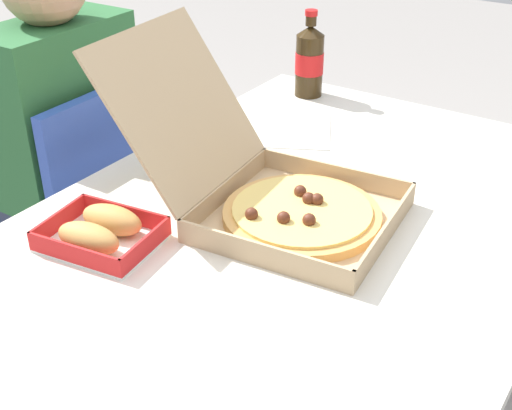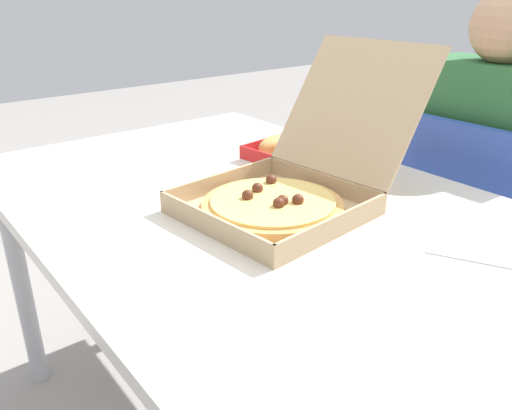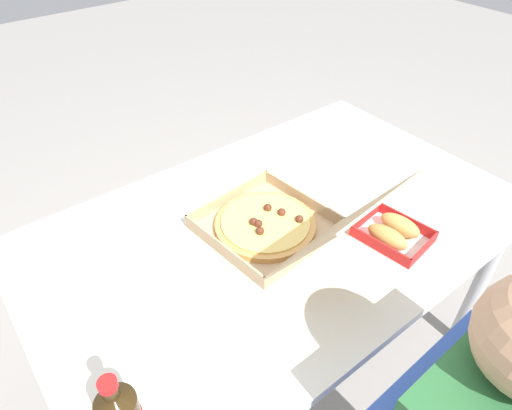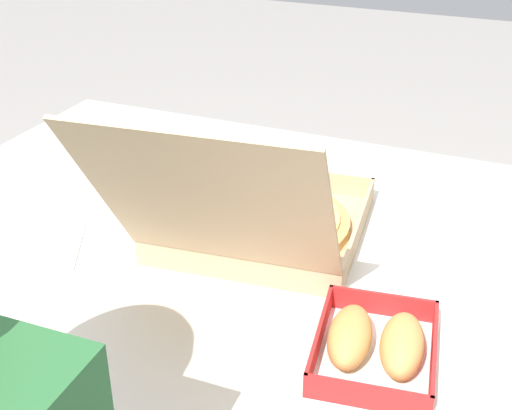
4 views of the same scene
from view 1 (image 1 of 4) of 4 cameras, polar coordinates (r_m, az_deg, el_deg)
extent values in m
cube|color=silver|center=(1.22, 2.23, -2.92)|extent=(1.44, 0.89, 0.03)
cylinder|color=#B7B7BC|center=(2.05, 2.62, 0.09)|extent=(0.05, 0.05, 0.69)
cube|color=#2D4CAD|center=(1.87, -15.89, -1.34)|extent=(0.41, 0.41, 0.04)
cube|color=#2D4CAD|center=(1.64, -12.46, 3.07)|extent=(0.36, 0.04, 0.38)
cylinder|color=#B2B2B7|center=(2.18, -14.98, -2.93)|extent=(0.03, 0.03, 0.43)
cylinder|color=#B2B2B7|center=(1.98, -8.07, -5.89)|extent=(0.03, 0.03, 0.43)
cylinder|color=#B2B2B7|center=(1.79, -15.07, -11.17)|extent=(0.03, 0.03, 0.43)
cylinder|color=#333847|center=(2.12, -16.17, -3.85)|extent=(0.09, 0.09, 0.45)
cylinder|color=#333847|center=(2.03, -19.83, -6.18)|extent=(0.09, 0.09, 0.45)
cube|color=#333847|center=(1.95, -16.30, 2.40)|extent=(0.12, 0.30, 0.10)
cube|color=#333847|center=(1.85, -20.29, 0.16)|extent=(0.12, 0.30, 0.10)
cube|color=#286033|center=(1.68, -16.03, 7.70)|extent=(0.36, 0.19, 0.42)
cube|color=tan|center=(1.24, 3.86, -1.34)|extent=(0.36, 0.36, 0.01)
cube|color=tan|center=(1.18, 10.95, -2.25)|extent=(0.32, 0.04, 0.04)
cube|color=tan|center=(1.11, 0.47, -4.15)|extent=(0.04, 0.32, 0.04)
cube|color=tan|center=(1.36, 6.69, 2.62)|extent=(0.04, 0.32, 0.04)
cube|color=tan|center=(1.29, -2.55, 1.27)|extent=(0.32, 0.04, 0.04)
cube|color=tan|center=(1.27, -6.43, 8.33)|extent=(0.34, 0.22, 0.27)
cylinder|color=tan|center=(1.23, 3.88, -0.86)|extent=(0.29, 0.29, 0.02)
cylinder|color=#EAC666|center=(1.23, 3.90, -0.38)|extent=(0.25, 0.25, 0.01)
sphere|color=#562819|center=(1.18, 2.34, -1.10)|extent=(0.02, 0.02, 0.02)
sphere|color=#562819|center=(1.27, 3.75, 1.16)|extent=(0.02, 0.02, 0.02)
sphere|color=#562819|center=(1.24, 5.19, 0.46)|extent=(0.02, 0.02, 0.02)
sphere|color=#562819|center=(1.24, 4.47, 0.54)|extent=(0.02, 0.02, 0.02)
sphere|color=#562819|center=(1.19, -0.38, -0.78)|extent=(0.02, 0.02, 0.02)
sphere|color=#562819|center=(1.18, 4.50, -1.27)|extent=(0.02, 0.02, 0.02)
cube|color=white|center=(1.21, -12.85, -3.12)|extent=(0.17, 0.21, 0.00)
cube|color=red|center=(1.15, -9.28, -3.42)|extent=(0.15, 0.03, 0.03)
cube|color=red|center=(1.25, -16.33, -1.29)|extent=(0.15, 0.03, 0.03)
cube|color=red|center=(1.15, -15.12, -4.04)|extent=(0.03, 0.19, 0.03)
cube|color=red|center=(1.24, -10.96, -0.71)|extent=(0.03, 0.19, 0.03)
ellipsoid|color=tan|center=(1.17, -13.97, -2.74)|extent=(0.07, 0.13, 0.05)
ellipsoid|color=tan|center=(1.21, -12.07, -1.23)|extent=(0.07, 0.13, 0.05)
cylinder|color=#33230F|center=(1.80, 4.52, 11.65)|extent=(0.07, 0.07, 0.16)
cone|color=#33230F|center=(1.77, 4.64, 14.48)|extent=(0.07, 0.07, 0.02)
cylinder|color=#33230F|center=(1.77, 4.67, 15.26)|extent=(0.03, 0.03, 0.02)
cylinder|color=red|center=(1.76, 4.70, 15.88)|extent=(0.03, 0.03, 0.01)
cylinder|color=red|center=(1.80, 4.53, 11.89)|extent=(0.07, 0.07, 0.06)
cube|color=white|center=(1.61, 3.57, 6.35)|extent=(0.26, 0.23, 0.00)
camera|label=2|loc=(1.68, 38.91, 16.67)|focal=36.29mm
camera|label=3|loc=(1.99, -7.02, 36.58)|focal=31.44mm
camera|label=4|loc=(1.56, -39.13, 22.16)|focal=48.10mm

